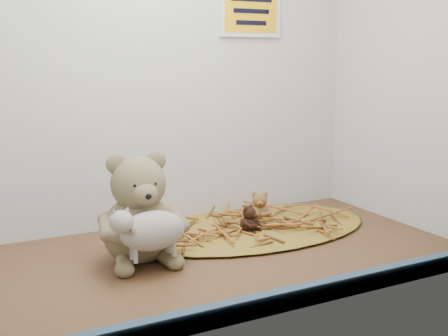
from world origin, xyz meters
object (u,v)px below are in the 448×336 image
toy_lamb (153,231)px  mini_teddy_brown (249,218)px  main_teddy (138,207)px  mini_teddy_tan (260,205)px

toy_lamb → mini_teddy_brown: 31.96cm
main_teddy → toy_lamb: 8.95cm
mini_teddy_tan → mini_teddy_brown: 9.86cm
mini_teddy_tan → mini_teddy_brown: size_ratio=1.17×
mini_teddy_tan → mini_teddy_brown: mini_teddy_tan is taller
main_teddy → mini_teddy_brown: size_ratio=3.56×
mini_teddy_tan → mini_teddy_brown: bearing=-107.3°
main_teddy → mini_teddy_brown: (29.21, 3.72, -7.28)cm
main_teddy → mini_teddy_tan: size_ratio=3.04×
main_teddy → mini_teddy_tan: main_teddy is taller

